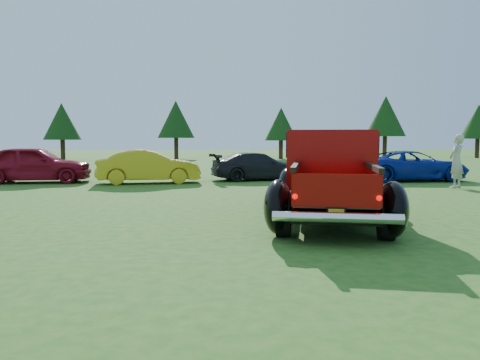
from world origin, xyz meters
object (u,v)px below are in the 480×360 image
Objects in this scene: tree_far_east at (478,122)px; show_car_red at (34,164)px; show_car_grey at (258,166)px; show_car_blue at (412,166)px; spectator at (456,161)px; pickup_truck at (330,177)px; tree_west at (62,122)px; tree_mid_left at (176,120)px; tree_mid_right at (281,124)px; show_car_yellow at (149,167)px; tree_east at (385,116)px.

tree_far_east is 37.89m from show_car_red.
show_car_red reaches higher than show_car_grey.
spectator is (0.31, -2.90, 0.34)m from show_car_blue.
tree_far_east is 37.27m from pickup_truck.
tree_far_east is at bearing 2.39° from tree_west.
tree_mid_left is 1.09× the size of show_car_blue.
tree_mid_right is 20.48m from show_car_grey.
show_car_red is at bearing 86.71° from show_car_blue.
show_car_blue is 2.94m from spectator.
show_car_blue is at bearing -123.39° from spectator.
tree_mid_right reaches higher than show_car_grey.
show_car_grey is at bearing -83.40° from show_car_yellow.
show_car_blue is (-6.88, -20.25, -3.02)m from tree_east.
spectator is at bearing -175.64° from show_car_blue.
show_car_red is 1.08× the size of show_car_grey.
show_car_grey is (4.65, -20.87, -2.79)m from tree_mid_left.
tree_west is 28.30m from show_car_blue.
tree_mid_right is 1.08× the size of show_car_grey.
spectator is at bearing -110.19° from show_car_yellow.
tree_west reaches higher than show_car_red.
tree_mid_right is 2.26× the size of spectator.
show_car_yellow is at bearing 133.71° from pickup_truck.
tree_east reaches higher than pickup_truck.
tree_far_east is at bearing -59.91° from show_car_red.
tree_west is 36.03m from tree_far_east.
pickup_truck is 1.40× the size of show_car_grey.
tree_east reaches higher than tree_mid_left.
tree_mid_right is 22.88m from show_car_yellow.
tree_west is 27.01m from tree_east.
spectator is at bearing -105.10° from show_car_red.
tree_far_east reaches higher than tree_west.
tree_far_east is at bearing -162.28° from spectator.
tree_mid_right is 0.96× the size of show_car_blue.
show_car_yellow is (-17.90, -20.45, -2.99)m from tree_east.
spectator is at bearing -65.12° from tree_mid_left.
tree_east is 1.33× the size of show_car_yellow.
show_car_grey is at bearing 80.49° from show_car_blue.
spectator is at bearing -130.07° from show_car_grey.
tree_far_east is at bearing 6.34° from tree_east.
tree_east is (27.00, 0.50, 0.55)m from tree_west.
tree_mid_left reaches higher than show_car_blue.
tree_west is at bearing 17.74° from show_car_yellow.
tree_mid_left is 21.56m from show_car_grey.
pickup_truck is 10.68m from show_car_blue.
show_car_blue is at bearing -44.47° from tree_west.
show_car_yellow is at bearing -141.43° from tree_far_east.
show_car_red is 9.22m from show_car_grey.
pickup_truck is 1.40× the size of show_car_yellow.
tree_far_east is 26.65m from show_car_blue.
show_car_red is (4.44, -19.32, -2.36)m from tree_west.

